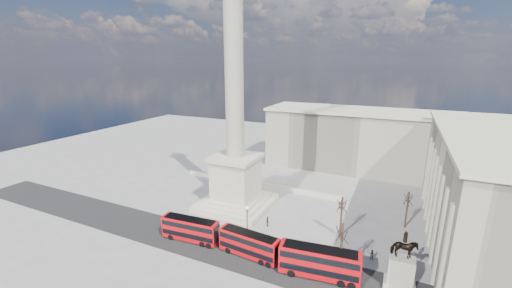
{
  "coord_description": "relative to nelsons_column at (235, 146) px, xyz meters",
  "views": [
    {
      "loc": [
        29.46,
        -48.32,
        29.39
      ],
      "look_at": [
        5.67,
        2.69,
        14.47
      ],
      "focal_mm": 22.0,
      "sensor_mm": 36.0,
      "label": 1
    }
  ],
  "objects": [
    {
      "name": "red_bus_a",
      "position": [
        -0.38,
        -15.27,
        -10.8
      ],
      "size": [
        10.09,
        3.08,
        4.03
      ],
      "rotation": [
        0.0,
        0.0,
        0.08
      ],
      "color": "#BD090F",
      "rests_on": "ground"
    },
    {
      "name": "bare_tree_near",
      "position": [
        24.03,
        -13.91,
        -6.11
      ],
      "size": [
        1.97,
        1.97,
        8.63
      ],
      "rotation": [
        0.0,
        0.0,
        0.16
      ],
      "color": "#332319",
      "rests_on": "ground"
    },
    {
      "name": "red_bus_b",
      "position": [
        10.5,
        -15.08,
        -10.83
      ],
      "size": [
        9.98,
        3.11,
        3.98
      ],
      "rotation": [
        0.0,
        0.0,
        -0.09
      ],
      "color": "#BD090F",
      "rests_on": "ground"
    },
    {
      "name": "equestrian_statue",
      "position": [
        31.76,
        -12.58,
        -10.05
      ],
      "size": [
        3.96,
        2.97,
        8.26
      ],
      "color": "beige",
      "rests_on": "ground"
    },
    {
      "name": "pedestrian_walking",
      "position": [
        17.29,
        -11.5,
        -12.07
      ],
      "size": [
        0.71,
        0.56,
        1.69
      ],
      "primitive_type": "imported",
      "rotation": [
        0.0,
        0.0,
        0.29
      ],
      "color": "black",
      "rests_on": "ground"
    },
    {
      "name": "asphalt_road",
      "position": [
        5.0,
        -15.0,
        -12.91
      ],
      "size": [
        120.0,
        9.0,
        0.01
      ],
      "primitive_type": "cube",
      "color": "#262626",
      "rests_on": "ground"
    },
    {
      "name": "nelsons_column",
      "position": [
        0.0,
        0.0,
        0.0
      ],
      "size": [
        14.0,
        14.0,
        49.85
      ],
      "color": "beige",
      "rests_on": "ground"
    },
    {
      "name": "red_bus_c",
      "position": [
        21.51,
        -15.3,
        -10.55
      ],
      "size": [
        11.33,
        3.82,
        4.51
      ],
      "rotation": [
        0.0,
        0.0,
        0.12
      ],
      "color": "#BD090F",
      "rests_on": "ground"
    },
    {
      "name": "building_northeast",
      "position": [
        20.0,
        35.0,
        -4.59
      ],
      "size": [
        51.0,
        17.0,
        16.6
      ],
      "color": "beige",
      "rests_on": "ground"
    },
    {
      "name": "ground",
      "position": [
        0.0,
        -5.0,
        -12.92
      ],
      "size": [
        180.0,
        180.0,
        0.0
      ],
      "primitive_type": "plane",
      "color": "gray",
      "rests_on": "ground"
    },
    {
      "name": "victorian_lamp",
      "position": [
        8.63,
        -12.1,
        -8.94
      ],
      "size": [
        0.58,
        0.58,
        6.75
      ],
      "rotation": [
        0.0,
        0.0,
        0.05
      ],
      "color": "black",
      "rests_on": "ground"
    },
    {
      "name": "balustrade_wall",
      "position": [
        0.0,
        11.0,
        -12.37
      ],
      "size": [
        40.0,
        0.6,
        1.1
      ],
      "primitive_type": "cube",
      "color": "beige",
      "rests_on": "ground"
    },
    {
      "name": "pedestrian_crossing",
      "position": [
        9.45,
        -5.41,
        -11.96
      ],
      "size": [
        1.04,
        1.19,
        1.92
      ],
      "primitive_type": "imported",
      "rotation": [
        0.0,
        0.0,
        2.19
      ],
      "color": "black",
      "rests_on": "ground"
    },
    {
      "name": "pedestrian_standing",
      "position": [
        27.76,
        -7.79,
        -12.12
      ],
      "size": [
        0.79,
        0.62,
        1.6
      ],
      "primitive_type": "imported",
      "rotation": [
        0.0,
        0.0,
        3.12
      ],
      "color": "black",
      "rests_on": "ground"
    },
    {
      "name": "building_east",
      "position": [
        45.0,
        5.0,
        -3.59
      ],
      "size": [
        19.0,
        46.0,
        18.6
      ],
      "color": "beige",
      "rests_on": "ground"
    },
    {
      "name": "bare_tree_far",
      "position": [
        32.34,
        4.81,
        -7.18
      ],
      "size": [
        1.78,
        1.78,
        7.28
      ],
      "rotation": [
        0.0,
        0.0,
        -0.3
      ],
      "color": "#332319",
      "rests_on": "ground"
    },
    {
      "name": "bare_tree_mid",
      "position": [
        22.14,
        -3.2,
        -6.9
      ],
      "size": [
        2.02,
        2.02,
        7.64
      ],
      "rotation": [
        0.0,
        0.0,
        -0.24
      ],
      "color": "#332319",
      "rests_on": "ground"
    }
  ]
}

